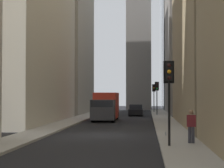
{
  "coord_description": "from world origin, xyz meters",
  "views": [
    {
      "loc": [
        -24.97,
        -2.77,
        2.57
      ],
      "look_at": [
        12.52,
        0.64,
        3.68
      ],
      "focal_mm": 61.65,
      "sensor_mm": 36.0,
      "label": 1
    }
  ],
  "objects_px": {
    "traffic_light_foreground": "(169,83)",
    "pedestrian": "(191,125)",
    "discarded_bottle": "(166,134)",
    "delivery_truck": "(106,106)",
    "traffic_light_far_junction": "(154,91)",
    "sedan_black": "(136,110)",
    "traffic_light_midblock": "(157,90)"
  },
  "relations": [
    {
      "from": "sedan_black",
      "to": "pedestrian",
      "type": "xyz_separation_m",
      "value": [
        -28.6,
        -3.62,
        0.39
      ]
    },
    {
      "from": "pedestrian",
      "to": "discarded_bottle",
      "type": "relative_size",
      "value": 6.25
    },
    {
      "from": "traffic_light_midblock",
      "to": "pedestrian",
      "type": "relative_size",
      "value": 2.45
    },
    {
      "from": "sedan_black",
      "to": "traffic_light_far_junction",
      "type": "distance_m",
      "value": 9.59
    },
    {
      "from": "traffic_light_foreground",
      "to": "pedestrian",
      "type": "height_order",
      "value": "traffic_light_foreground"
    },
    {
      "from": "delivery_truck",
      "to": "traffic_light_foreground",
      "type": "distance_m",
      "value": 20.58
    },
    {
      "from": "traffic_light_foreground",
      "to": "discarded_bottle",
      "type": "xyz_separation_m",
      "value": [
        4.69,
        -0.06,
        -2.92
      ]
    },
    {
      "from": "traffic_light_midblock",
      "to": "discarded_bottle",
      "type": "bearing_deg",
      "value": 179.72
    },
    {
      "from": "pedestrian",
      "to": "discarded_bottle",
      "type": "height_order",
      "value": "pedestrian"
    },
    {
      "from": "discarded_bottle",
      "to": "delivery_truck",
      "type": "bearing_deg",
      "value": 19.28
    },
    {
      "from": "pedestrian",
      "to": "traffic_light_foreground",
      "type": "bearing_deg",
      "value": 134.16
    },
    {
      "from": "traffic_light_foreground",
      "to": "traffic_light_far_junction",
      "type": "height_order",
      "value": "traffic_light_foreground"
    },
    {
      "from": "traffic_light_midblock",
      "to": "traffic_light_far_junction",
      "type": "distance_m",
      "value": 9.09
    },
    {
      "from": "traffic_light_foreground",
      "to": "traffic_light_far_junction",
      "type": "relative_size",
      "value": 1.01
    },
    {
      "from": "delivery_truck",
      "to": "sedan_black",
      "type": "relative_size",
      "value": 1.5
    },
    {
      "from": "traffic_light_midblock",
      "to": "pedestrian",
      "type": "xyz_separation_m",
      "value": [
        -28.47,
        -1.0,
        -2.12
      ]
    },
    {
      "from": "traffic_light_midblock",
      "to": "discarded_bottle",
      "type": "relative_size",
      "value": 15.3
    },
    {
      "from": "delivery_truck",
      "to": "traffic_light_far_junction",
      "type": "relative_size",
      "value": 1.58
    },
    {
      "from": "traffic_light_midblock",
      "to": "pedestrian",
      "type": "height_order",
      "value": "traffic_light_midblock"
    },
    {
      "from": "pedestrian",
      "to": "traffic_light_midblock",
      "type": "bearing_deg",
      "value": 2.01
    },
    {
      "from": "delivery_truck",
      "to": "traffic_light_midblock",
      "type": "height_order",
      "value": "traffic_light_midblock"
    },
    {
      "from": "traffic_light_foreground",
      "to": "pedestrian",
      "type": "xyz_separation_m",
      "value": [
        1.15,
        -1.18,
        -2.11
      ]
    },
    {
      "from": "traffic_light_far_junction",
      "to": "sedan_black",
      "type": "bearing_deg",
      "value": 164.92
    },
    {
      "from": "traffic_light_foreground",
      "to": "traffic_light_far_junction",
      "type": "bearing_deg",
      "value": 0.05
    },
    {
      "from": "traffic_light_foreground",
      "to": "traffic_light_far_junction",
      "type": "distance_m",
      "value": 38.7
    },
    {
      "from": "sedan_black",
      "to": "traffic_light_far_junction",
      "type": "relative_size",
      "value": 1.05
    },
    {
      "from": "traffic_light_foreground",
      "to": "traffic_light_midblock",
      "type": "relative_size",
      "value": 1.0
    },
    {
      "from": "delivery_truck",
      "to": "traffic_light_foreground",
      "type": "xyz_separation_m",
      "value": [
        -19.83,
        -5.24,
        1.71
      ]
    },
    {
      "from": "traffic_light_foreground",
      "to": "sedan_black",
      "type": "bearing_deg",
      "value": 4.69
    },
    {
      "from": "traffic_light_far_junction",
      "to": "pedestrian",
      "type": "distance_m",
      "value": 37.63
    },
    {
      "from": "sedan_black",
      "to": "traffic_light_far_junction",
      "type": "bearing_deg",
      "value": -15.08
    },
    {
      "from": "delivery_truck",
      "to": "pedestrian",
      "type": "bearing_deg",
      "value": -161.03
    }
  ]
}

